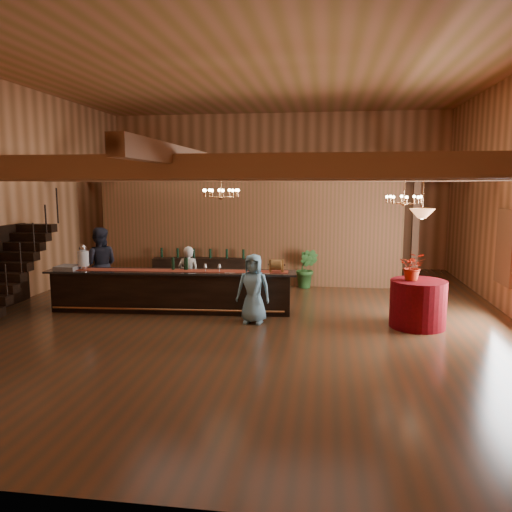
# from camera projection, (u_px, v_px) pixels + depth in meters

# --- Properties ---
(floor) EXTENTS (14.00, 14.00, 0.00)m
(floor) POSITION_uv_depth(u_px,v_px,m) (246.00, 314.00, 11.60)
(floor) COLOR #502C17
(floor) RESTS_ON ground
(ceiling) EXTENTS (14.00, 14.00, 0.00)m
(ceiling) POSITION_uv_depth(u_px,v_px,m) (245.00, 68.00, 10.81)
(ceiling) COLOR #AE6841
(ceiling) RESTS_ON wall_back
(wall_back) EXTENTS (12.00, 0.10, 5.50)m
(wall_back) POSITION_uv_depth(u_px,v_px,m) (276.00, 191.00, 18.06)
(wall_back) COLOR tan
(wall_back) RESTS_ON floor
(wall_front) EXTENTS (12.00, 0.10, 5.50)m
(wall_front) POSITION_uv_depth(u_px,v_px,m) (115.00, 213.00, 4.34)
(wall_front) COLOR tan
(wall_front) RESTS_ON floor
(wall_left) EXTENTS (0.10, 14.00, 5.50)m
(wall_left) POSITION_uv_depth(u_px,v_px,m) (0.00, 194.00, 12.04)
(wall_left) COLOR tan
(wall_left) RESTS_ON floor
(beam_grid) EXTENTS (11.90, 13.90, 0.39)m
(beam_grid) POSITION_uv_depth(u_px,v_px,m) (249.00, 174.00, 11.63)
(beam_grid) COLOR brown
(beam_grid) RESTS_ON wall_left
(support_posts) EXTENTS (9.20, 10.20, 3.20)m
(support_posts) POSITION_uv_depth(u_px,v_px,m) (242.00, 249.00, 10.88)
(support_posts) COLOR brown
(support_posts) RESTS_ON floor
(partition_wall) EXTENTS (9.00, 0.18, 3.10)m
(partition_wall) POSITION_uv_depth(u_px,v_px,m) (248.00, 233.00, 14.87)
(partition_wall) COLOR brown
(partition_wall) RESTS_ON floor
(window_right_back) EXTENTS (0.12, 1.05, 1.75)m
(window_right_back) POSITION_uv_depth(u_px,v_px,m) (506.00, 247.00, 11.52)
(window_right_back) COLOR white
(window_right_back) RESTS_ON wall_right
(staircase) EXTENTS (1.00, 2.80, 2.00)m
(staircase) POSITION_uv_depth(u_px,v_px,m) (7.00, 272.00, 11.49)
(staircase) COLOR black
(staircase) RESTS_ON floor
(backroom_boxes) EXTENTS (4.10, 0.60, 1.10)m
(backroom_boxes) POSITION_uv_depth(u_px,v_px,m) (263.00, 257.00, 16.95)
(backroom_boxes) COLOR black
(backroom_boxes) RESTS_ON floor
(tasting_bar) EXTENTS (5.92, 1.13, 0.99)m
(tasting_bar) POSITION_uv_depth(u_px,v_px,m) (171.00, 291.00, 11.77)
(tasting_bar) COLOR black
(tasting_bar) RESTS_ON floor
(beverage_dispenser) EXTENTS (0.26, 0.26, 0.60)m
(beverage_dispenser) POSITION_uv_depth(u_px,v_px,m) (83.00, 257.00, 11.87)
(beverage_dispenser) COLOR silver
(beverage_dispenser) RESTS_ON tasting_bar
(glass_rack_tray) EXTENTS (0.50, 0.50, 0.10)m
(glass_rack_tray) POSITION_uv_depth(u_px,v_px,m) (68.00, 268.00, 11.84)
(glass_rack_tray) COLOR gray
(glass_rack_tray) RESTS_ON tasting_bar
(raffle_drum) EXTENTS (0.34, 0.24, 0.30)m
(raffle_drum) POSITION_uv_depth(u_px,v_px,m) (276.00, 265.00, 11.45)
(raffle_drum) COLOR #905D27
(raffle_drum) RESTS_ON tasting_bar
(bar_bottle_0) EXTENTS (0.07, 0.07, 0.30)m
(bar_bottle_0) POSITION_uv_depth(u_px,v_px,m) (173.00, 264.00, 11.79)
(bar_bottle_0) COLOR black
(bar_bottle_0) RESTS_ON tasting_bar
(bar_bottle_1) EXTENTS (0.07, 0.07, 0.30)m
(bar_bottle_1) POSITION_uv_depth(u_px,v_px,m) (185.00, 264.00, 11.77)
(bar_bottle_1) COLOR black
(bar_bottle_1) RESTS_ON tasting_bar
(bar_bottle_2) EXTENTS (0.07, 0.07, 0.30)m
(bar_bottle_2) POSITION_uv_depth(u_px,v_px,m) (187.00, 264.00, 11.77)
(bar_bottle_2) COLOR black
(bar_bottle_2) RESTS_ON tasting_bar
(backbar_shelf) EXTENTS (2.94, 0.90, 0.82)m
(backbar_shelf) POSITION_uv_depth(u_px,v_px,m) (202.00, 271.00, 14.93)
(backbar_shelf) COLOR black
(backbar_shelf) RESTS_ON floor
(round_table) EXTENTS (1.16, 1.16, 1.00)m
(round_table) POSITION_uv_depth(u_px,v_px,m) (418.00, 304.00, 10.50)
(round_table) COLOR #72040B
(round_table) RESTS_ON floor
(chandelier_left) EXTENTS (0.80, 0.80, 0.55)m
(chandelier_left) POSITION_uv_depth(u_px,v_px,m) (221.00, 193.00, 10.98)
(chandelier_left) COLOR #C6814A
(chandelier_left) RESTS_ON beam_grid
(chandelier_right) EXTENTS (0.80, 0.80, 0.70)m
(chandelier_right) POSITION_uv_depth(u_px,v_px,m) (404.00, 199.00, 11.37)
(chandelier_right) COLOR #C6814A
(chandelier_right) RESTS_ON beam_grid
(pendant_lamp) EXTENTS (0.52, 0.52, 0.90)m
(pendant_lamp) POSITION_uv_depth(u_px,v_px,m) (422.00, 213.00, 10.22)
(pendant_lamp) COLOR #C6814A
(pendant_lamp) RESTS_ON beam_grid
(bartender) EXTENTS (0.55, 0.36, 1.49)m
(bartender) POSITION_uv_depth(u_px,v_px,m) (189.00, 276.00, 12.33)
(bartender) COLOR silver
(bartender) RESTS_ON floor
(staff_second) EXTENTS (1.10, 0.96, 1.91)m
(staff_second) POSITION_uv_depth(u_px,v_px,m) (100.00, 265.00, 12.75)
(staff_second) COLOR #21232F
(staff_second) RESTS_ON floor
(guest) EXTENTS (0.78, 0.55, 1.51)m
(guest) POSITION_uv_depth(u_px,v_px,m) (253.00, 289.00, 10.79)
(guest) COLOR #71AAC5
(guest) RESTS_ON floor
(floor_plant) EXTENTS (0.74, 0.66, 1.15)m
(floor_plant) POSITION_uv_depth(u_px,v_px,m) (307.00, 268.00, 14.45)
(floor_plant) COLOR #2B5921
(floor_plant) RESTS_ON floor
(table_flowers) EXTENTS (0.63, 0.58, 0.59)m
(table_flowers) POSITION_uv_depth(u_px,v_px,m) (413.00, 266.00, 10.38)
(table_flowers) COLOR #AD230C
(table_flowers) RESTS_ON round_table
(table_vase) EXTENTS (0.17, 0.17, 0.31)m
(table_vase) POSITION_uv_depth(u_px,v_px,m) (413.00, 273.00, 10.41)
(table_vase) COLOR #C6814A
(table_vase) RESTS_ON round_table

